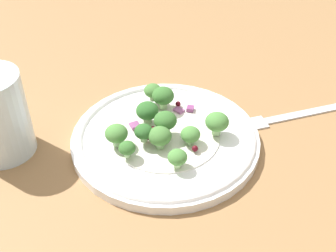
{
  "coord_description": "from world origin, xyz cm",
  "views": [
    {
      "loc": [
        -2.15,
        -43.74,
        36.18
      ],
      "look_at": [
        0.33,
        -2.31,
        2.7
      ],
      "focal_mm": 47.04,
      "sensor_mm": 36.0,
      "label": 1
    }
  ],
  "objects_px": {
    "broccoli_floret_1": "(144,132)",
    "fork": "(295,115)",
    "broccoli_floret_2": "(217,122)",
    "broccoli_floret_0": "(190,135)",
    "plate": "(168,138)"
  },
  "relations": [
    {
      "from": "broccoli_floret_0",
      "to": "broccoli_floret_2",
      "type": "bearing_deg",
      "value": 24.72
    },
    {
      "from": "broccoli_floret_1",
      "to": "broccoli_floret_2",
      "type": "xyz_separation_m",
      "value": [
        0.09,
        0.01,
        0.0
      ]
    },
    {
      "from": "broccoli_floret_0",
      "to": "broccoli_floret_1",
      "type": "distance_m",
      "value": 0.06
    },
    {
      "from": "plate",
      "to": "fork",
      "type": "distance_m",
      "value": 0.18
    },
    {
      "from": "plate",
      "to": "broccoli_floret_2",
      "type": "relative_size",
      "value": 7.92
    },
    {
      "from": "broccoli_floret_0",
      "to": "broccoli_floret_1",
      "type": "bearing_deg",
      "value": 177.15
    },
    {
      "from": "broccoli_floret_2",
      "to": "fork",
      "type": "height_order",
      "value": "broccoli_floret_2"
    },
    {
      "from": "broccoli_floret_1",
      "to": "broccoli_floret_0",
      "type": "bearing_deg",
      "value": -2.85
    },
    {
      "from": "plate",
      "to": "broccoli_floret_1",
      "type": "relative_size",
      "value": 10.33
    },
    {
      "from": "broccoli_floret_1",
      "to": "fork",
      "type": "height_order",
      "value": "broccoli_floret_1"
    },
    {
      "from": "broccoli_floret_0",
      "to": "broccoli_floret_2",
      "type": "xyz_separation_m",
      "value": [
        0.03,
        0.02,
        0.01
      ]
    },
    {
      "from": "broccoli_floret_1",
      "to": "broccoli_floret_2",
      "type": "distance_m",
      "value": 0.09
    },
    {
      "from": "plate",
      "to": "broccoli_floret_2",
      "type": "height_order",
      "value": "broccoli_floret_2"
    },
    {
      "from": "broccoli_floret_0",
      "to": "fork",
      "type": "distance_m",
      "value": 0.16
    },
    {
      "from": "plate",
      "to": "broccoli_floret_0",
      "type": "bearing_deg",
      "value": -36.08
    }
  ]
}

